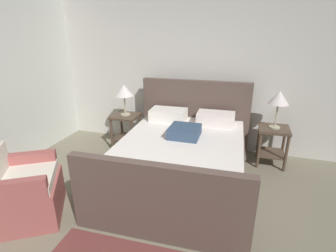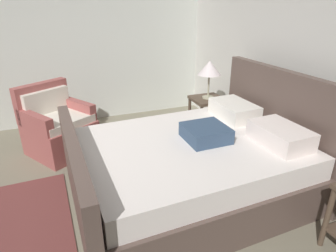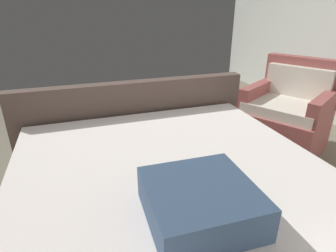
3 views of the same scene
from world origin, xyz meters
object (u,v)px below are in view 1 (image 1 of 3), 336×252
(nightstand_right, at_px, (273,140))
(table_lamp_left, at_px, (124,91))
(table_lamp_right, at_px, (279,98))
(bed, at_px, (182,157))
(armchair, at_px, (18,190))
(nightstand_left, at_px, (126,126))

(nightstand_right, height_order, table_lamp_left, table_lamp_left)
(table_lamp_right, xyz_separation_m, table_lamp_left, (-2.41, -0.09, -0.03))
(nightstand_right, height_order, table_lamp_right, table_lamp_right)
(nightstand_right, xyz_separation_m, table_lamp_right, (0.00, 0.00, 0.65))
(nightstand_right, bearing_deg, bed, -144.06)
(bed, relative_size, armchair, 2.33)
(bed, distance_m, armchair, 1.96)
(bed, bearing_deg, table_lamp_left, 146.84)
(nightstand_right, relative_size, table_lamp_left, 1.13)
(table_lamp_left, distance_m, armchair, 2.18)
(armchair, bearing_deg, bed, 39.94)
(nightstand_left, relative_size, table_lamp_left, 1.13)
(bed, relative_size, table_lamp_right, 4.12)
(bed, height_order, nightstand_left, bed)
(bed, xyz_separation_m, armchair, (-1.51, -1.26, -0.01))
(table_lamp_right, bearing_deg, armchair, -141.78)
(bed, height_order, armchair, bed)
(nightstand_left, xyz_separation_m, armchair, (-0.30, -2.05, -0.06))
(nightstand_left, distance_m, table_lamp_left, 0.62)
(nightstand_right, distance_m, armchair, 3.45)
(table_lamp_left, bearing_deg, table_lamp_right, 2.11)
(nightstand_left, bearing_deg, armchair, -98.40)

